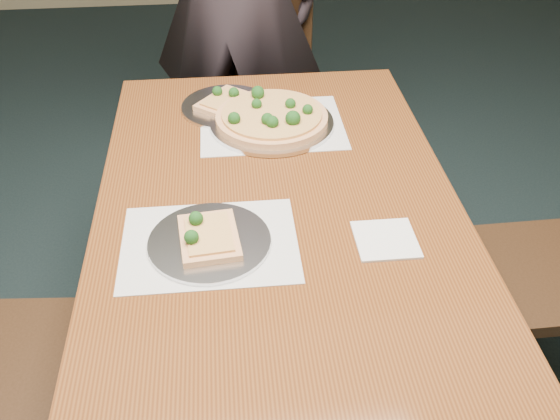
{
  "coord_description": "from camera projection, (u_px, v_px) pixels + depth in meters",
  "views": [
    {
      "loc": [
        -0.04,
        -0.81,
        1.68
      ],
      "look_at": [
        0.07,
        0.39,
        0.75
      ],
      "focal_mm": 40.0,
      "sensor_mm": 36.0,
      "label": 1
    }
  ],
  "objects": [
    {
      "name": "dining_table",
      "position": [
        280.0,
        239.0,
        1.58
      ],
      "size": [
        0.9,
        1.5,
        0.75
      ],
      "color": "#592B11",
      "rests_on": "ground"
    },
    {
      "name": "chair_far",
      "position": [
        256.0,
        89.0,
        2.54
      ],
      "size": [
        0.51,
        0.51,
        0.91
      ],
      "rotation": [
        0.0,
        0.0,
        -0.24
      ],
      "color": "black",
      "rests_on": "ground"
    },
    {
      "name": "placemat_main",
      "position": [
        272.0,
        125.0,
        1.84
      ],
      "size": [
        0.42,
        0.32,
        0.0
      ],
      "primitive_type": "cube",
      "color": "white",
      "rests_on": "dining_table"
    },
    {
      "name": "placemat_near",
      "position": [
        210.0,
        244.0,
        1.42
      ],
      "size": [
        0.4,
        0.3,
        0.0
      ],
      "primitive_type": "cube",
      "color": "white",
      "rests_on": "dining_table"
    },
    {
      "name": "pizza_pan",
      "position": [
        272.0,
        118.0,
        1.83
      ],
      "size": [
        0.37,
        0.37,
        0.08
      ],
      "color": "silver",
      "rests_on": "dining_table"
    },
    {
      "name": "slice_plate_near",
      "position": [
        208.0,
        239.0,
        1.41
      ],
      "size": [
        0.28,
        0.28,
        0.06
      ],
      "color": "silver",
      "rests_on": "dining_table"
    },
    {
      "name": "slice_plate_far",
      "position": [
        227.0,
        104.0,
        1.92
      ],
      "size": [
        0.28,
        0.28,
        0.06
      ],
      "color": "silver",
      "rests_on": "dining_table"
    },
    {
      "name": "napkin",
      "position": [
        386.0,
        240.0,
        1.43
      ],
      "size": [
        0.14,
        0.14,
        0.01
      ],
      "primitive_type": "cube",
      "rotation": [
        0.0,
        0.0,
        0.0
      ],
      "color": "white",
      "rests_on": "dining_table"
    }
  ]
}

